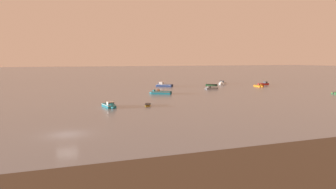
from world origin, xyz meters
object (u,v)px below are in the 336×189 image
motorboat_moored_6 (110,106)px  motorboat_moored_5 (260,86)px  rowboat_moored_1 (212,85)px  rowboat_moored_2 (148,105)px  motorboat_moored_0 (222,83)px  motorboat_moored_2 (158,93)px  motorboat_moored_1 (162,85)px  motorboat_moored_7 (210,89)px  motorboat_moored_4 (265,84)px

motorboat_moored_6 → motorboat_moored_5: bearing=108.8°
rowboat_moored_1 → rowboat_moored_2: (-36.28, -40.49, -0.05)m
rowboat_moored_1 → rowboat_moored_2: rowboat_moored_1 is taller
motorboat_moored_0 → motorboat_moored_2: (-34.01, -24.38, -0.02)m
motorboat_moored_1 → motorboat_moored_6: 50.27m
motorboat_moored_5 → motorboat_moored_7: (-20.31, -1.78, -0.01)m
motorboat_moored_4 → motorboat_moored_2: bearing=-171.3°
motorboat_moored_2 → motorboat_moored_7: 21.18m
rowboat_moored_2 → motorboat_moored_5: (49.18, 29.55, 0.08)m
motorboat_moored_2 → rowboat_moored_1: size_ratio=1.36×
rowboat_moored_1 → rowboat_moored_2: bearing=76.5°
motorboat_moored_4 → motorboat_moored_6: size_ratio=1.01×
motorboat_moored_1 → motorboat_moored_6: size_ratio=1.25×
rowboat_moored_1 → rowboat_moored_2: 54.37m
motorboat_moored_0 → motorboat_moored_2: 41.85m
motorboat_moored_0 → motorboat_moored_7: motorboat_moored_0 is taller
motorboat_moored_2 → motorboat_moored_5: bearing=-135.0°
rowboat_moored_1 → motorboat_moored_7: size_ratio=1.02×
motorboat_moored_1 → motorboat_moored_2: 24.61m
motorboat_moored_0 → rowboat_moored_1: motorboat_moored_0 is taller
motorboat_moored_5 → rowboat_moored_2: bearing=-54.1°
motorboat_moored_0 → rowboat_moored_2: size_ratio=1.50×
motorboat_moored_5 → motorboat_moored_0: bearing=-153.1°
rowboat_moored_1 → motorboat_moored_6: size_ratio=0.93×
motorboat_moored_4 → motorboat_moored_6: bearing=-160.6°
motorboat_moored_2 → motorboat_moored_6: 26.27m
motorboat_moored_1 → motorboat_moored_6: bearing=99.0°
rowboat_moored_2 → motorboat_moored_5: motorboat_moored_5 is taller
rowboat_moored_1 → motorboat_moored_6: motorboat_moored_6 is taller
motorboat_moored_1 → motorboat_moored_7: 18.74m
motorboat_moored_4 → motorboat_moored_5: size_ratio=1.05×
motorboat_moored_4 → motorboat_moored_7: motorboat_moored_4 is taller
motorboat_moored_6 → motorboat_moored_7: motorboat_moored_6 is taller
rowboat_moored_1 → motorboat_moored_4: (20.34, -3.90, 0.09)m
motorboat_moored_2 → rowboat_moored_1: bearing=-111.5°
rowboat_moored_1 → motorboat_moored_1: bearing=20.0°
rowboat_moored_1 → motorboat_moored_6: bearing=71.0°
motorboat_moored_4 → motorboat_moored_6: (-64.32, -36.50, -0.00)m
rowboat_moored_1 → motorboat_moored_4: size_ratio=0.93×
motorboat_moored_0 → motorboat_moored_6: motorboat_moored_0 is taller
rowboat_moored_2 → motorboat_moored_6: 7.71m
motorboat_moored_0 → motorboat_moored_6: (-50.76, -44.62, -0.03)m
motorboat_moored_1 → motorboat_moored_5: bearing=-163.7°
motorboat_moored_2 → rowboat_moored_2: size_ratio=1.86×
rowboat_moored_2 → motorboat_moored_6: motorboat_moored_6 is taller
motorboat_moored_2 → motorboat_moored_7: size_ratio=1.39×
motorboat_moored_0 → rowboat_moored_1: (-6.77, -4.22, -0.12)m
motorboat_moored_1 → motorboat_moored_5: 33.84m
motorboat_moored_1 → motorboat_moored_4: (38.41, -6.58, -0.09)m
motorboat_moored_1 → motorboat_moored_6: motorboat_moored_1 is taller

